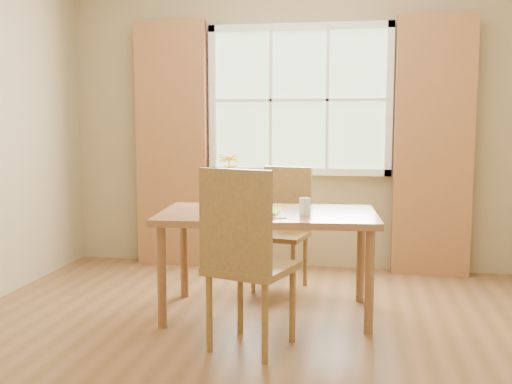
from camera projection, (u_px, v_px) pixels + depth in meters
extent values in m
cube|color=brown|center=(266.00, 342.00, 3.62)|extent=(4.20, 3.80, 0.02)
cube|color=#98855B|center=(299.00, 117.00, 5.33)|extent=(4.20, 0.02, 2.70)
cube|color=#98855B|center=(156.00, 112.00, 1.59)|extent=(4.20, 0.02, 2.70)
cube|color=#98BC8E|center=(299.00, 100.00, 5.28)|extent=(1.50, 0.02, 1.20)
cube|color=white|center=(299.00, 27.00, 5.18)|extent=(1.62, 0.04, 0.06)
cube|color=white|center=(298.00, 171.00, 5.33)|extent=(1.62, 0.04, 0.06)
cube|color=white|center=(212.00, 101.00, 5.38)|extent=(0.06, 0.04, 1.32)
cube|color=white|center=(390.00, 100.00, 5.12)|extent=(0.06, 0.04, 1.32)
cube|color=white|center=(299.00, 100.00, 5.26)|extent=(1.50, 0.03, 0.02)
cube|color=maroon|center=(171.00, 145.00, 5.43)|extent=(0.65, 0.08, 2.20)
cube|color=maroon|center=(434.00, 147.00, 5.04)|extent=(0.65, 0.08, 2.20)
cube|color=brown|center=(268.00, 215.00, 4.04)|extent=(1.51, 0.93, 0.05)
cylinder|color=brown|center=(162.00, 277.00, 3.81)|extent=(0.06, 0.06, 0.66)
cylinder|color=brown|center=(369.00, 282.00, 3.69)|extent=(0.06, 0.06, 0.66)
cylinder|color=brown|center=(184.00, 254.00, 4.48)|extent=(0.06, 0.06, 0.66)
cylinder|color=brown|center=(361.00, 257.00, 4.36)|extent=(0.06, 0.06, 0.66)
cube|color=brown|center=(252.00, 268.00, 3.46)|extent=(0.56, 0.56, 0.04)
cube|color=brown|center=(234.00, 221.00, 3.25)|extent=(0.43, 0.17, 0.57)
cylinder|color=brown|center=(209.00, 314.00, 3.42)|extent=(0.04, 0.04, 0.45)
cylinder|color=brown|center=(265.00, 324.00, 3.25)|extent=(0.04, 0.04, 0.45)
cylinder|color=brown|center=(240.00, 297.00, 3.73)|extent=(0.04, 0.04, 0.45)
cylinder|color=brown|center=(292.00, 306.00, 3.57)|extent=(0.04, 0.04, 0.45)
cube|color=brown|center=(280.00, 236.00, 4.68)|extent=(0.47, 0.47, 0.04)
cube|color=brown|center=(287.00, 198.00, 4.81)|extent=(0.39, 0.11, 0.51)
cylinder|color=brown|center=(253.00, 266.00, 4.62)|extent=(0.03, 0.03, 0.41)
cylinder|color=brown|center=(293.00, 270.00, 4.50)|extent=(0.03, 0.03, 0.41)
cylinder|color=brown|center=(268.00, 257.00, 4.91)|extent=(0.03, 0.03, 0.41)
cylinder|color=brown|center=(305.00, 261.00, 4.80)|extent=(0.03, 0.03, 0.41)
cube|color=beige|center=(250.00, 214.00, 3.92)|extent=(0.51, 0.42, 0.01)
cube|color=#90C330|center=(259.00, 212.00, 3.95)|extent=(0.28, 0.28, 0.01)
ellipsoid|color=#F7BA54|center=(252.00, 208.00, 3.95)|extent=(0.20, 0.18, 0.05)
ellipsoid|color=#4C8C2D|center=(259.00, 206.00, 3.91)|extent=(0.10, 0.06, 0.01)
cylinder|color=red|center=(251.00, 202.00, 3.94)|extent=(0.09, 0.09, 0.01)
cylinder|color=red|center=(256.00, 201.00, 3.94)|extent=(0.08, 0.08, 0.01)
ellipsoid|color=#F7BA54|center=(253.00, 196.00, 3.94)|extent=(0.20, 0.18, 0.06)
cylinder|color=silver|center=(305.00, 206.00, 3.91)|extent=(0.07, 0.07, 0.11)
cylinder|color=silver|center=(305.00, 208.00, 3.91)|extent=(0.07, 0.07, 0.09)
cylinder|color=silver|center=(229.00, 195.00, 4.22)|extent=(0.07, 0.07, 0.19)
cylinder|color=silver|center=(229.00, 201.00, 4.23)|extent=(0.06, 0.06, 0.09)
cylinder|color=#3D7028|center=(229.00, 183.00, 4.21)|extent=(0.01, 0.01, 0.35)
cylinder|color=#3D7028|center=(231.00, 188.00, 4.20)|extent=(0.01, 0.01, 0.29)
cylinder|color=#3D7028|center=(228.00, 190.00, 4.23)|extent=(0.01, 0.01, 0.25)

